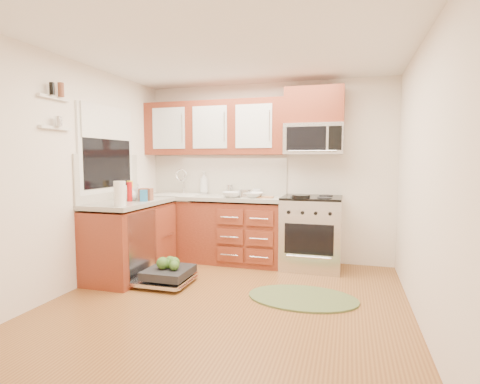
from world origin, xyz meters
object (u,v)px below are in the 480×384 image
(skillet, at_px, (301,197))
(paper_towel_roll, at_px, (120,194))
(stock_pot, at_px, (245,193))
(range, at_px, (311,232))
(microwave, at_px, (314,139))
(cutting_board, at_px, (264,197))
(bowl_b, at_px, (231,195))
(upper_cabinets, at_px, (214,128))
(dishwasher, at_px, (166,276))
(bowl_a, at_px, (252,195))
(sink, at_px, (177,203))
(rug, at_px, (303,298))
(cup, at_px, (257,192))

(skillet, bearing_deg, paper_towel_roll, -147.57)
(stock_pot, distance_m, paper_towel_roll, 1.65)
(range, height_order, microwave, microwave)
(cutting_board, bearing_deg, bowl_b, -166.80)
(bowl_b, bearing_deg, upper_cabinets, 137.89)
(skillet, height_order, paper_towel_roll, paper_towel_roll)
(upper_cabinets, distance_m, dishwasher, 2.19)
(upper_cabinets, distance_m, bowl_a, 1.14)
(upper_cabinets, relative_size, sink, 3.31)
(rug, xyz_separation_m, stock_pot, (-0.90, 1.01, 0.97))
(rug, distance_m, bowl_b, 1.73)
(microwave, bearing_deg, rug, -88.70)
(stock_pot, bearing_deg, upper_cabinets, 152.18)
(microwave, height_order, skillet, microwave)
(skillet, distance_m, cutting_board, 0.54)
(paper_towel_roll, bearing_deg, stock_pot, 50.18)
(microwave, bearing_deg, paper_towel_roll, -141.69)
(skillet, height_order, cutting_board, skillet)
(sink, xyz_separation_m, cutting_board, (1.30, -0.07, 0.13))
(sink, xyz_separation_m, bowl_b, (0.88, -0.17, 0.16))
(rug, height_order, stock_pot, stock_pot)
(sink, relative_size, bowl_b, 2.57)
(dishwasher, xyz_separation_m, cutting_board, (0.91, 1.05, 0.83))
(sink, height_order, paper_towel_roll, paper_towel_roll)
(upper_cabinets, height_order, paper_towel_roll, upper_cabinets)
(paper_towel_roll, xyz_separation_m, bowl_a, (1.15, 1.30, -0.10))
(microwave, xyz_separation_m, dishwasher, (-1.54, -1.25, -1.60))
(bowl_b, height_order, cup, cup)
(dishwasher, distance_m, rug, 1.57)
(microwave, xyz_separation_m, sink, (-1.93, -0.13, -0.90))
(sink, bearing_deg, paper_towel_roll, -90.00)
(bowl_a, bearing_deg, microwave, 15.84)
(range, bearing_deg, cup, 164.43)
(upper_cabinets, xyz_separation_m, cup, (0.62, 0.07, -0.90))
(stock_pot, distance_m, bowl_a, 0.10)
(range, xyz_separation_m, microwave, (0.00, 0.12, 1.23))
(cutting_board, bearing_deg, rug, -58.43)
(skillet, distance_m, paper_towel_roll, 2.16)
(rug, bearing_deg, upper_cabinets, 137.98)
(dishwasher, distance_m, bowl_b, 1.38)
(microwave, relative_size, cutting_board, 3.01)
(dishwasher, height_order, paper_towel_roll, paper_towel_roll)
(sink, bearing_deg, upper_cabinets, 16.45)
(microwave, height_order, paper_towel_roll, microwave)
(stock_pot, xyz_separation_m, cup, (0.08, 0.36, -0.01))
(bowl_a, bearing_deg, paper_towel_roll, -131.47)
(bowl_b, bearing_deg, stock_pot, 14.15)
(paper_towel_roll, xyz_separation_m, cup, (1.14, 1.62, -0.09))
(microwave, bearing_deg, range, -90.00)
(paper_towel_roll, distance_m, cup, 1.99)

